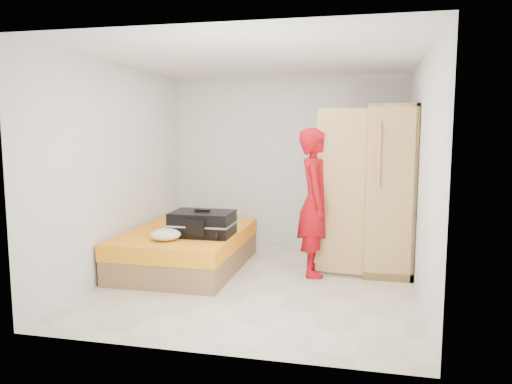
% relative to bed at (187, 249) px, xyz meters
% --- Properties ---
extents(room, '(4.00, 4.02, 2.60)m').
position_rel_bed_xyz_m(room, '(1.05, -0.33, 1.05)').
color(room, beige).
rests_on(room, ground).
extents(bed, '(1.42, 2.02, 0.50)m').
position_rel_bed_xyz_m(bed, '(0.00, 0.00, 0.00)').
color(bed, '#976444').
rests_on(bed, ground).
extents(wardrobe, '(1.17, 1.20, 2.10)m').
position_rel_bed_xyz_m(wardrobe, '(2.50, 0.53, 0.75)').
color(wardrobe, tan).
rests_on(wardrobe, ground).
extents(person, '(0.49, 0.70, 1.82)m').
position_rel_bed_xyz_m(person, '(1.66, 0.09, 0.66)').
color(person, red).
rests_on(person, ground).
extents(suitcase, '(0.77, 0.58, 0.33)m').
position_rel_bed_xyz_m(suitcase, '(0.31, -0.25, 0.40)').
color(suitcase, black).
rests_on(suitcase, bed).
extents(round_cushion, '(0.36, 0.36, 0.14)m').
position_rel_bed_xyz_m(round_cushion, '(-0.03, -0.60, 0.32)').
color(round_cushion, beige).
rests_on(round_cushion, bed).
extents(pillow, '(0.65, 0.41, 0.11)m').
position_rel_bed_xyz_m(pillow, '(0.20, 0.85, 0.30)').
color(pillow, beige).
rests_on(pillow, bed).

